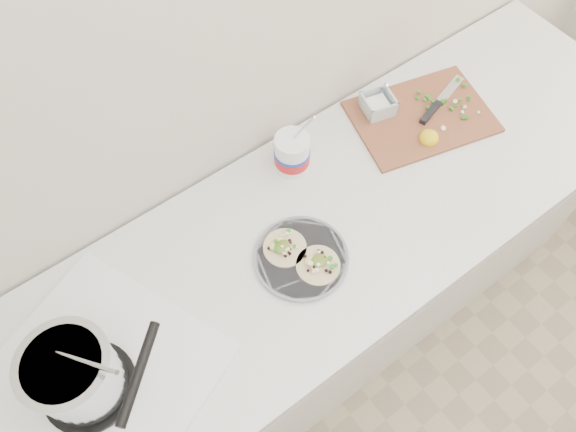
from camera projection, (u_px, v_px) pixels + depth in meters
counter at (296, 299)px, 1.91m from camera, size 2.44×0.66×0.90m
stove at (81, 379)px, 1.25m from camera, size 0.68×0.66×0.26m
taco_plate at (301, 256)px, 1.48m from camera, size 0.25×0.25×0.04m
tub at (293, 151)px, 1.59m from camera, size 0.10×0.10×0.23m
cutboard at (419, 113)px, 1.73m from camera, size 0.48×0.38×0.07m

